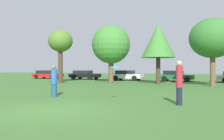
{
  "coord_description": "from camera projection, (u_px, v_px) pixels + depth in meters",
  "views": [
    {
      "loc": [
        5.37,
        -7.27,
        1.55
      ],
      "look_at": [
        0.96,
        3.65,
        1.46
      ],
      "focal_mm": 38.14,
      "sensor_mm": 36.0,
      "label": 1
    }
  ],
  "objects": [
    {
      "name": "tree_0",
      "position": [
        60.0,
        42.0,
        25.1
      ],
      "size": [
        2.58,
        2.58,
        5.57
      ],
      "color": "#473323",
      "rests_on": "ground"
    },
    {
      "name": "tree_3",
      "position": [
        213.0,
        38.0,
        20.1
      ],
      "size": [
        3.9,
        3.9,
        5.79
      ],
      "color": "brown",
      "rests_on": "ground"
    },
    {
      "name": "parked_car_green",
      "position": [
        176.0,
        76.0,
        27.89
      ],
      "size": [
        4.06,
        1.97,
        1.25
      ],
      "rotation": [
        0.0,
        0.0,
        -0.01
      ],
      "color": "#196633",
      "rests_on": "ground"
    },
    {
      "name": "tree_2",
      "position": [
        158.0,
        41.0,
        23.15
      ],
      "size": [
        3.29,
        3.29,
        5.87
      ],
      "color": "#473323",
      "rests_on": "ground"
    },
    {
      "name": "parked_car_white",
      "position": [
        127.0,
        75.0,
        29.84
      ],
      "size": [
        3.92,
        2.05,
        1.26
      ],
      "rotation": [
        0.0,
        0.0,
        -0.01
      ],
      "color": "silver",
      "rests_on": "ground"
    },
    {
      "name": "parked_car_black",
      "position": [
        84.0,
        75.0,
        32.53
      ],
      "size": [
        4.12,
        2.04,
        1.22
      ],
      "rotation": [
        0.0,
        0.0,
        -0.01
      ],
      "color": "black",
      "rests_on": "ground"
    },
    {
      "name": "tree_1",
      "position": [
        111.0,
        45.0,
        25.45
      ],
      "size": [
        4.11,
        4.11,
        6.13
      ],
      "color": "brown",
      "rests_on": "ground"
    },
    {
      "name": "parked_car_red",
      "position": [
        47.0,
        74.0,
        35.04
      ],
      "size": [
        4.48,
        1.98,
        1.21
      ],
      "rotation": [
        0.0,
        0.0,
        -0.01
      ],
      "color": "red",
      "rests_on": "ground"
    },
    {
      "name": "person_thrower",
      "position": [
        54.0,
        81.0,
        12.84
      ],
      "size": [
        0.35,
        0.35,
        1.72
      ],
      "rotation": [
        0.0,
        0.0,
        -0.07
      ],
      "color": "navy",
      "rests_on": "ground"
    },
    {
      "name": "person_catcher",
      "position": [
        179.0,
        82.0,
        9.92
      ],
      "size": [
        0.28,
        0.28,
        1.87
      ],
      "rotation": [
        0.0,
        0.0,
        3.07
      ],
      "color": "#191E33",
      "rests_on": "ground"
    },
    {
      "name": "frisbee",
      "position": [
        115.0,
        67.0,
        10.85
      ],
      "size": [
        0.3,
        0.29,
        0.11
      ],
      "color": "#19B2D8"
    },
    {
      "name": "ground_plane",
      "position": [
        51.0,
        110.0,
        8.76
      ],
      "size": [
        120.0,
        120.0,
        0.0
      ],
      "primitive_type": "plane",
      "color": "#3D6B2D"
    }
  ]
}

